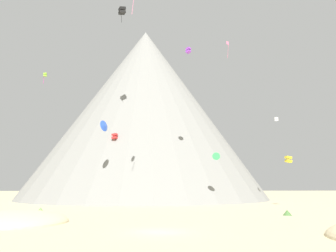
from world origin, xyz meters
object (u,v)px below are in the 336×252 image
(kite_green_low, at_px, (216,156))
(kite_blue_mid, at_px, (104,126))
(bush_far_left, at_px, (40,210))
(kite_violet_high, at_px, (188,50))
(kite_rainbow_high, at_px, (228,46))
(kite_white_mid, at_px, (276,119))
(bush_near_left, at_px, (21,215))
(bush_far_right, at_px, (287,213))
(kite_black_high, at_px, (122,11))
(kite_yellow_low, at_px, (288,159))
(kite_orange_low, at_px, (61,175))
(rock_massif, at_px, (145,120))
(kite_red_mid, at_px, (115,136))
(kite_lime_high, at_px, (45,75))

(kite_green_low, bearing_deg, kite_blue_mid, 7.97)
(bush_far_left, bearing_deg, kite_violet_high, 30.54)
(kite_rainbow_high, bearing_deg, kite_green_low, -91.16)
(kite_white_mid, distance_m, kite_rainbow_high, 28.07)
(bush_far_left, relative_size, kite_violet_high, 1.07)
(bush_far_left, height_order, bush_near_left, bush_far_left)
(kite_white_mid, xyz_separation_m, kite_green_low, (-14.33, -4.92, -8.53))
(bush_near_left, bearing_deg, kite_rainbow_high, 50.10)
(kite_white_mid, bearing_deg, bush_far_right, 91.38)
(bush_far_left, bearing_deg, kite_black_high, 65.27)
(kite_rainbow_high, height_order, kite_yellow_low, kite_rainbow_high)
(kite_orange_low, distance_m, kite_yellow_low, 53.37)
(kite_yellow_low, bearing_deg, bush_far_right, 148.13)
(bush_near_left, relative_size, kite_rainbow_high, 0.49)
(kite_orange_low, bearing_deg, bush_near_left, 23.31)
(bush_near_left, xyz_separation_m, kite_green_low, (28.81, 23.63, 9.11))
(bush_near_left, relative_size, kite_yellow_low, 1.69)
(rock_massif, distance_m, kite_black_high, 36.63)
(bush_near_left, distance_m, kite_red_mid, 37.59)
(kite_violet_high, bearing_deg, rock_massif, -125.46)
(kite_blue_mid, bearing_deg, kite_black_high, -4.23)
(kite_white_mid, height_order, kite_lime_high, kite_lime_high)
(kite_violet_high, bearing_deg, kite_lime_high, -82.31)
(bush_far_left, height_order, kite_yellow_low, kite_yellow_low)
(bush_far_left, distance_m, kite_violet_high, 40.24)
(rock_massif, bearing_deg, kite_lime_high, -150.01)
(kite_white_mid, xyz_separation_m, kite_blue_mid, (-36.37, -4.39, -2.55))
(rock_massif, bearing_deg, kite_white_mid, -46.65)
(kite_white_mid, bearing_deg, kite_blue_mid, 27.42)
(bush_far_right, bearing_deg, kite_rainbow_high, 86.54)
(bush_far_left, relative_size, kite_lime_high, 0.44)
(kite_red_mid, distance_m, kite_violet_high, 25.21)
(kite_blue_mid, distance_m, kite_red_mid, 9.78)
(kite_orange_low, xyz_separation_m, kite_yellow_low, (49.02, -20.92, 2.69))
(kite_lime_high, bearing_deg, kite_blue_mid, 33.69)
(bush_near_left, distance_m, kite_black_high, 50.86)
(kite_rainbow_high, bearing_deg, kite_orange_low, -160.66)
(kite_black_high, relative_size, kite_violet_high, 2.94)
(kite_blue_mid, xyz_separation_m, kite_lime_high, (-17.95, 20.06, 16.43))
(bush_near_left, distance_m, kite_white_mid, 54.66)
(kite_white_mid, bearing_deg, kite_yellow_low, 110.38)
(kite_blue_mid, bearing_deg, kite_violet_high, -68.88)
(bush_far_right, relative_size, kite_yellow_low, 0.90)
(bush_near_left, relative_size, kite_blue_mid, 1.01)
(rock_massif, xyz_separation_m, kite_black_high, (-4.96, -31.03, 18.82))
(bush_far_right, height_order, kite_rainbow_high, kite_rainbow_high)
(kite_white_mid, relative_size, kite_violet_high, 0.84)
(kite_white_mid, bearing_deg, kite_black_high, 21.55)
(rock_massif, distance_m, kite_red_mid, 27.26)
(kite_black_high, distance_m, kite_rainbow_high, 31.39)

